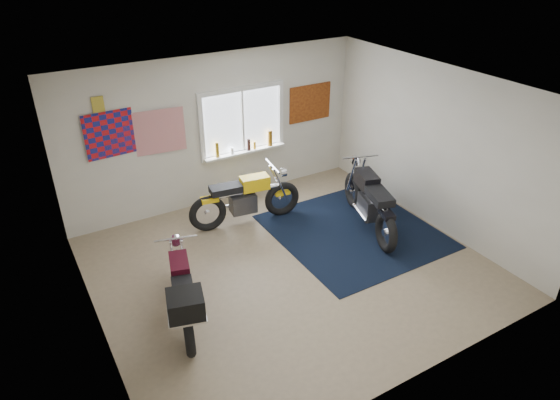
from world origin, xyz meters
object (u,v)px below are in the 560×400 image
yellow_triumph (245,200)px  black_chrome_bike (369,202)px  navy_rug (354,231)px  maroon_tourer (183,294)px

yellow_triumph → black_chrome_bike: black_chrome_bike is taller
yellow_triumph → navy_rug: bearing=-32.4°
maroon_tourer → yellow_triumph: bearing=-28.7°
navy_rug → black_chrome_bike: size_ratio=1.26×
black_chrome_bike → maroon_tourer: bearing=118.6°
black_chrome_bike → maroon_tourer: (-3.54, -0.69, 0.01)m
navy_rug → yellow_triumph: yellow_triumph is taller
yellow_triumph → black_chrome_bike: size_ratio=0.96×
yellow_triumph → maroon_tourer: yellow_triumph is taller
navy_rug → maroon_tourer: bearing=-168.2°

